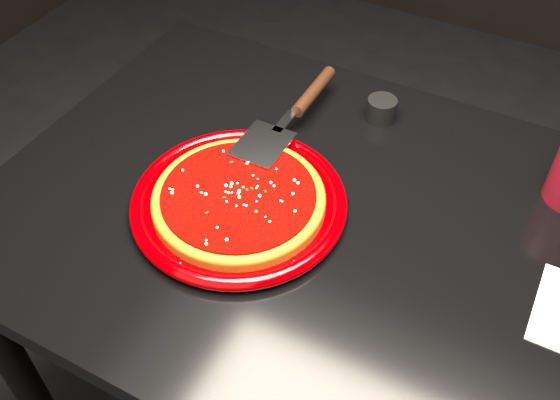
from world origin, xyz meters
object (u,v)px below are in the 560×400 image
object	(u,v)px
plate	(239,202)
pizza_server	(291,114)
table	(336,347)
ramekin	(381,109)

from	to	relation	value
plate	pizza_server	world-z (taller)	pizza_server
table	plate	distance (m)	0.43
ramekin	table	bearing A→B (deg)	-78.04
ramekin	plate	bearing A→B (deg)	-109.75
plate	ramekin	size ratio (longest dim) A/B	6.37
pizza_server	plate	bearing A→B (deg)	-86.99
table	pizza_server	bearing A→B (deg)	140.00
table	pizza_server	size ratio (longest dim) A/B	3.40
plate	pizza_server	xyz separation A→B (m)	(-0.01, 0.21, 0.03)
pizza_server	ramekin	distance (m)	0.18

